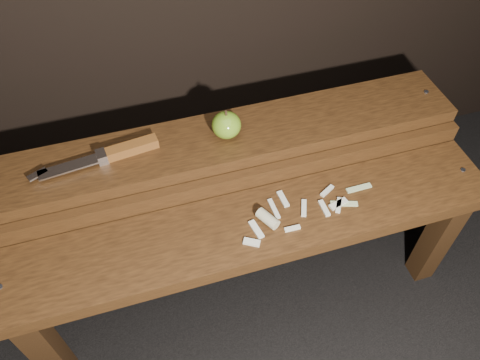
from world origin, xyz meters
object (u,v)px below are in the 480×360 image
object	(u,v)px
bench_front_tier	(255,242)
knife	(116,153)
apple	(226,125)
bench_rear_tier	(228,159)

from	to	relation	value
bench_front_tier	knife	size ratio (longest dim) A/B	3.93
bench_front_tier	knife	bearing A→B (deg)	138.77
bench_front_tier	apple	xyz separation A→B (m)	(-0.00, 0.23, 0.18)
bench_rear_tier	apple	size ratio (longest dim) A/B	15.53
bench_front_tier	apple	world-z (taller)	apple
bench_front_tier	knife	distance (m)	0.39
knife	bench_front_tier	bearing A→B (deg)	-41.23
bench_rear_tier	knife	distance (m)	0.29
bench_rear_tier	apple	world-z (taller)	apple
bench_rear_tier	apple	distance (m)	0.12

